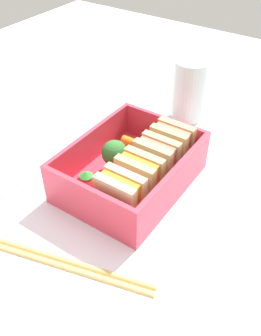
{
  "coord_description": "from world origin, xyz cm",
  "views": [
    {
      "loc": [
        30.78,
        20.85,
        33.73
      ],
      "look_at": [
        0.0,
        0.0,
        2.7
      ],
      "focal_mm": 40.0,
      "sensor_mm": 36.0,
      "label": 1
    }
  ],
  "objects_px": {
    "sandwich_center_right": "(120,196)",
    "strawberry_far_left": "(87,184)",
    "sandwich_left": "(172,144)",
    "chopstick_pair": "(67,263)",
    "sandwich_center": "(139,177)",
    "drinking_glass": "(189,90)",
    "carrot_stick_far_left": "(134,143)",
    "broccoli_floret": "(116,153)",
    "sandwich_center_left": "(156,160)",
    "folded_napkin": "(34,159)"
  },
  "relations": [
    {
      "from": "carrot_stick_far_left",
      "to": "chopstick_pair",
      "type": "bearing_deg",
      "value": 13.59
    },
    {
      "from": "sandwich_center_left",
      "to": "sandwich_left",
      "type": "bearing_deg",
      "value": 180.0
    },
    {
      "from": "drinking_glass",
      "to": "folded_napkin",
      "type": "relative_size",
      "value": 0.78
    },
    {
      "from": "drinking_glass",
      "to": "broccoli_floret",
      "type": "bearing_deg",
      "value": -2.88
    },
    {
      "from": "sandwich_center",
      "to": "broccoli_floret",
      "type": "xyz_separation_m",
      "value": [
        -0.02,
        -0.05,
        -0.0
      ]
    },
    {
      "from": "sandwich_center_right",
      "to": "broccoli_floret",
      "type": "xyz_separation_m",
      "value": [
        -0.06,
        -0.05,
        -0.0
      ]
    },
    {
      "from": "sandwich_center_left",
      "to": "strawberry_far_left",
      "type": "relative_size",
      "value": 1.61
    },
    {
      "from": "sandwich_left",
      "to": "carrot_stick_far_left",
      "type": "distance_m",
      "value": 0.06
    },
    {
      "from": "sandwich_center_right",
      "to": "strawberry_far_left",
      "type": "xyz_separation_m",
      "value": [
        -0.0,
        -0.05,
        -0.01
      ]
    },
    {
      "from": "broccoli_floret",
      "to": "folded_napkin",
      "type": "xyz_separation_m",
      "value": [
        0.04,
        -0.12,
        -0.04
      ]
    },
    {
      "from": "sandwich_center_right",
      "to": "drinking_glass",
      "type": "bearing_deg",
      "value": -170.4
    },
    {
      "from": "sandwich_center_left",
      "to": "carrot_stick_far_left",
      "type": "relative_size",
      "value": 1.54
    },
    {
      "from": "sandwich_left",
      "to": "chopstick_pair",
      "type": "distance_m",
      "value": 0.21
    },
    {
      "from": "sandwich_center_right",
      "to": "chopstick_pair",
      "type": "bearing_deg",
      "value": -6.76
    },
    {
      "from": "carrot_stick_far_left",
      "to": "sandwich_left",
      "type": "bearing_deg",
      "value": 93.62
    },
    {
      "from": "sandwich_center",
      "to": "sandwich_left",
      "type": "bearing_deg",
      "value": 180.0
    },
    {
      "from": "sandwich_left",
      "to": "chopstick_pair",
      "type": "bearing_deg",
      "value": -2.84
    },
    {
      "from": "broccoli_floret",
      "to": "chopstick_pair",
      "type": "distance_m",
      "value": 0.16
    },
    {
      "from": "sandwich_left",
      "to": "sandwich_center",
      "type": "bearing_deg",
      "value": 0.0
    },
    {
      "from": "sandwich_left",
      "to": "broccoli_floret",
      "type": "relative_size",
      "value": 1.2
    },
    {
      "from": "sandwich_center_left",
      "to": "broccoli_floret",
      "type": "xyz_separation_m",
      "value": [
        0.02,
        -0.05,
        -0.0
      ]
    },
    {
      "from": "carrot_stick_far_left",
      "to": "broccoli_floret",
      "type": "distance_m",
      "value": 0.06
    },
    {
      "from": "chopstick_pair",
      "to": "drinking_glass",
      "type": "height_order",
      "value": "drinking_glass"
    },
    {
      "from": "sandwich_left",
      "to": "strawberry_far_left",
      "type": "bearing_deg",
      "value": -24.88
    },
    {
      "from": "drinking_glass",
      "to": "sandwich_center_left",
      "type": "bearing_deg",
      "value": 13.96
    },
    {
      "from": "sandwich_center_right",
      "to": "strawberry_far_left",
      "type": "distance_m",
      "value": 0.06
    },
    {
      "from": "carrot_stick_far_left",
      "to": "strawberry_far_left",
      "type": "bearing_deg",
      "value": 2.86
    },
    {
      "from": "carrot_stick_far_left",
      "to": "broccoli_floret",
      "type": "xyz_separation_m",
      "value": [
        0.05,
        0.01,
        0.02
      ]
    },
    {
      "from": "broccoli_floret",
      "to": "chopstick_pair",
      "type": "bearing_deg",
      "value": 15.59
    },
    {
      "from": "sandwich_center_left",
      "to": "sandwich_center",
      "type": "relative_size",
      "value": 1.0
    },
    {
      "from": "sandwich_center",
      "to": "drinking_glass",
      "type": "bearing_deg",
      "value": -168.62
    },
    {
      "from": "sandwich_center",
      "to": "drinking_glass",
      "type": "distance_m",
      "value": 0.21
    },
    {
      "from": "carrot_stick_far_left",
      "to": "folded_napkin",
      "type": "distance_m",
      "value": 0.15
    },
    {
      "from": "sandwich_left",
      "to": "drinking_glass",
      "type": "xyz_separation_m",
      "value": [
        -0.13,
        -0.04,
        0.01
      ]
    },
    {
      "from": "folded_napkin",
      "to": "sandwich_center_right",
      "type": "bearing_deg",
      "value": 82.28
    },
    {
      "from": "sandwich_center_left",
      "to": "folded_napkin",
      "type": "xyz_separation_m",
      "value": [
        0.06,
        -0.17,
        -0.04
      ]
    },
    {
      "from": "sandwich_center_left",
      "to": "sandwich_center_right",
      "type": "xyz_separation_m",
      "value": [
        0.08,
        0.0,
        0.0
      ]
    },
    {
      "from": "sandwich_center",
      "to": "folded_napkin",
      "type": "distance_m",
      "value": 0.17
    },
    {
      "from": "strawberry_far_left",
      "to": "folded_napkin",
      "type": "xyz_separation_m",
      "value": [
        -0.02,
        -0.12,
        -0.03
      ]
    },
    {
      "from": "sandwich_center_left",
      "to": "sandwich_center",
      "type": "height_order",
      "value": "same"
    },
    {
      "from": "sandwich_left",
      "to": "strawberry_far_left",
      "type": "xyz_separation_m",
      "value": [
        0.12,
        -0.05,
        -0.01
      ]
    },
    {
      "from": "sandwich_center",
      "to": "chopstick_pair",
      "type": "height_order",
      "value": "sandwich_center"
    },
    {
      "from": "sandwich_left",
      "to": "strawberry_far_left",
      "type": "height_order",
      "value": "sandwich_left"
    },
    {
      "from": "sandwich_center_right",
      "to": "sandwich_center_left",
      "type": "bearing_deg",
      "value": 180.0
    },
    {
      "from": "broccoli_floret",
      "to": "drinking_glass",
      "type": "height_order",
      "value": "drinking_glass"
    },
    {
      "from": "sandwich_left",
      "to": "sandwich_center",
      "type": "relative_size",
      "value": 1.0
    },
    {
      "from": "sandwich_center_right",
      "to": "broccoli_floret",
      "type": "height_order",
      "value": "sandwich_center_right"
    },
    {
      "from": "sandwich_left",
      "to": "broccoli_floret",
      "type": "height_order",
      "value": "sandwich_left"
    },
    {
      "from": "broccoli_floret",
      "to": "strawberry_far_left",
      "type": "distance_m",
      "value": 0.06
    },
    {
      "from": "broccoli_floret",
      "to": "strawberry_far_left",
      "type": "xyz_separation_m",
      "value": [
        0.06,
        -0.0,
        -0.01
      ]
    }
  ]
}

